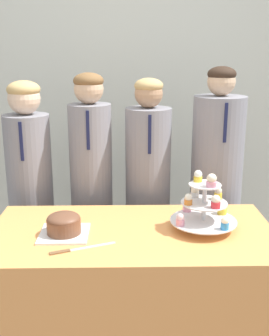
% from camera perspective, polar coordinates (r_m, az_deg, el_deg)
% --- Properties ---
extents(wall_back, '(9.00, 0.06, 2.70)m').
position_cam_1_polar(wall_back, '(3.28, -0.72, 11.62)').
color(wall_back, silver).
rests_on(wall_back, ground_plane).
extents(table, '(1.36, 0.69, 0.76)m').
position_cam_1_polar(table, '(2.20, -0.32, -17.56)').
color(table, '#EF9951').
rests_on(table, ground_plane).
extents(round_cake, '(0.22, 0.22, 0.11)m').
position_cam_1_polar(round_cake, '(1.98, -9.55, -7.54)').
color(round_cake, white).
rests_on(round_cake, table).
extents(cake_knife, '(0.28, 0.12, 0.01)m').
position_cam_1_polar(cake_knife, '(1.85, -8.47, -10.96)').
color(cake_knife, silver).
rests_on(cake_knife, table).
extents(cupcake_stand, '(0.32, 0.32, 0.29)m').
position_cam_1_polar(cupcake_stand, '(2.02, 9.43, -4.96)').
color(cupcake_stand, silver).
rests_on(cupcake_stand, table).
extents(student_0, '(0.27, 0.28, 1.42)m').
position_cam_1_polar(student_0, '(2.67, -13.79, -4.48)').
color(student_0, gray).
rests_on(student_0, ground_plane).
extents(student_1, '(0.25, 0.26, 1.46)m').
position_cam_1_polar(student_1, '(2.60, -5.80, -4.10)').
color(student_1, gray).
rests_on(student_1, ground_plane).
extents(student_2, '(0.27, 0.28, 1.43)m').
position_cam_1_polar(student_2, '(2.61, 1.80, -4.60)').
color(student_2, gray).
rests_on(student_2, ground_plane).
extents(student_3, '(0.31, 0.31, 1.50)m').
position_cam_1_polar(student_3, '(2.65, 10.85, -4.03)').
color(student_3, gray).
rests_on(student_3, ground_plane).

